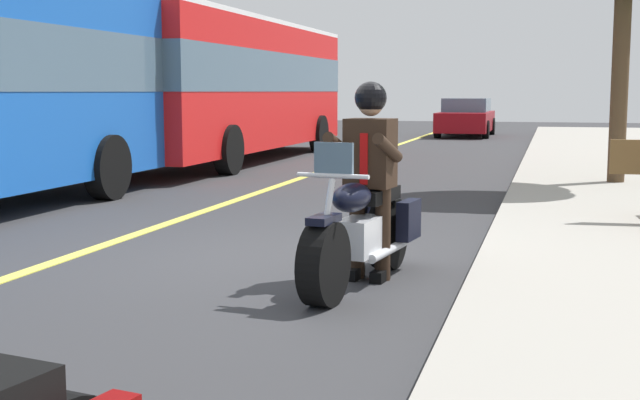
{
  "coord_description": "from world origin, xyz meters",
  "views": [
    {
      "loc": [
        7.88,
        2.64,
        1.65
      ],
      "look_at": [
        1.02,
        0.77,
        0.75
      ],
      "focal_mm": 48.04,
      "sensor_mm": 36.0,
      "label": 1
    }
  ],
  "objects_px": {
    "motorcycle_main": "(362,232)",
    "rider_main": "(370,163)",
    "bus_near": "(230,82)",
    "car_dark": "(466,118)"
  },
  "relations": [
    {
      "from": "motorcycle_main",
      "to": "car_dark",
      "type": "bearing_deg",
      "value": -176.37
    },
    {
      "from": "rider_main",
      "to": "bus_near",
      "type": "height_order",
      "value": "bus_near"
    },
    {
      "from": "bus_near",
      "to": "car_dark",
      "type": "relative_size",
      "value": 2.4
    },
    {
      "from": "bus_near",
      "to": "car_dark",
      "type": "bearing_deg",
      "value": 161.75
    },
    {
      "from": "motorcycle_main",
      "to": "rider_main",
      "type": "relative_size",
      "value": 1.27
    },
    {
      "from": "bus_near",
      "to": "car_dark",
      "type": "xyz_separation_m",
      "value": [
        -12.99,
        4.28,
        -1.18
      ]
    },
    {
      "from": "rider_main",
      "to": "bus_near",
      "type": "bearing_deg",
      "value": -153.56
    },
    {
      "from": "rider_main",
      "to": "car_dark",
      "type": "distance_m",
      "value": 24.89
    },
    {
      "from": "motorcycle_main",
      "to": "car_dark",
      "type": "xyz_separation_m",
      "value": [
        -25.02,
        -1.59,
        0.24
      ]
    },
    {
      "from": "motorcycle_main",
      "to": "bus_near",
      "type": "height_order",
      "value": "bus_near"
    }
  ]
}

